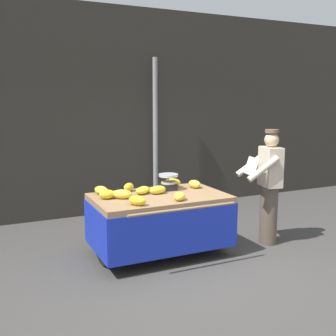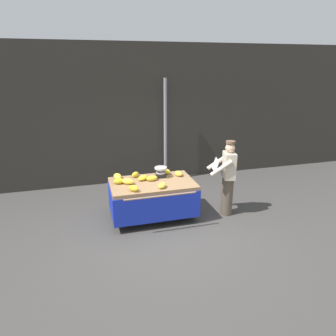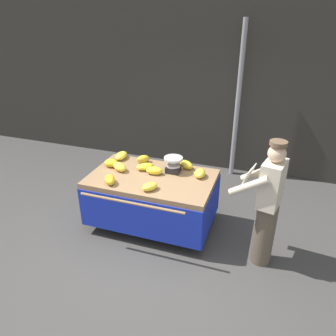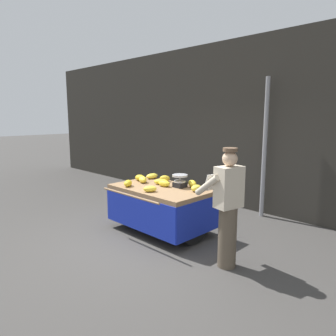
{
  "view_description": "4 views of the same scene",
  "coord_description": "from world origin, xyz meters",
  "views": [
    {
      "loc": [
        -2.36,
        -4.4,
        2.13
      ],
      "look_at": [
        0.04,
        0.73,
        1.19
      ],
      "focal_mm": 43.81,
      "sensor_mm": 36.0,
      "label": 1
    },
    {
      "loc": [
        -1.46,
        -5.37,
        3.25
      ],
      "look_at": [
        0.19,
        0.57,
        1.15
      ],
      "focal_mm": 32.44,
      "sensor_mm": 36.0,
      "label": 2
    },
    {
      "loc": [
        1.43,
        -3.25,
        3.03
      ],
      "look_at": [
        0.1,
        0.59,
        1.03
      ],
      "focal_mm": 34.46,
      "sensor_mm": 36.0,
      "label": 3
    },
    {
      "loc": [
        3.88,
        -3.28,
        2.16
      ],
      "look_at": [
        -0.03,
        0.66,
        1.21
      ],
      "focal_mm": 33.54,
      "sensor_mm": 36.0,
      "label": 4
    }
  ],
  "objects": [
    {
      "name": "banana_bunch_0",
      "position": [
        0.25,
        1.01,
        0.91
      ],
      "size": [
        0.28,
        0.24,
        0.13
      ],
      "primitive_type": "ellipsoid",
      "rotation": [
        0.0,
        0.0,
        1.05
      ],
      "color": "yellow",
      "rests_on": "banana_cart"
    },
    {
      "name": "banana_bunch_1",
      "position": [
        0.51,
        0.81,
        0.91
      ],
      "size": [
        0.17,
        0.24,
        0.12
      ],
      "primitive_type": "ellipsoid",
      "rotation": [
        0.0,
        0.0,
        0.08
      ],
      "color": "yellow",
      "rests_on": "banana_cart"
    },
    {
      "name": "banana_bunch_2",
      "position": [
        -0.33,
        0.77,
        0.9
      ],
      "size": [
        0.31,
        0.29,
        0.1
      ],
      "primitive_type": "ellipsoid",
      "rotation": [
        0.0,
        0.0,
        2.24
      ],
      "color": "yellow",
      "rests_on": "banana_cart"
    },
    {
      "name": "weighing_scale",
      "position": [
        0.1,
        0.84,
        0.97
      ],
      "size": [
        0.28,
        0.28,
        0.24
      ],
      "color": "black",
      "rests_on": "banana_cart"
    },
    {
      "name": "vendor_person",
      "position": [
        1.49,
        0.32,
        0.87
      ],
      "size": [
        0.65,
        0.6,
        1.71
      ],
      "color": "brown",
      "rests_on": "ground"
    },
    {
      "name": "banana_bunch_8",
      "position": [
        -0.86,
        0.7,
        0.91
      ],
      "size": [
        0.23,
        0.18,
        0.12
      ],
      "primitive_type": "ellipsoid",
      "rotation": [
        0.0,
        0.0,
        1.65
      ],
      "color": "gold",
      "rests_on": "banana_cart"
    },
    {
      "name": "banana_bunch_9",
      "position": [
        -0.45,
        1.0,
        0.91
      ],
      "size": [
        0.23,
        0.22,
        0.12
      ],
      "primitive_type": "ellipsoid",
      "rotation": [
        0.0,
        0.0,
        2.32
      ],
      "color": "gold",
      "rests_on": "banana_cart"
    },
    {
      "name": "banana_bunch_6",
      "position": [
        -0.14,
        0.68,
        0.91
      ],
      "size": [
        0.26,
        0.17,
        0.12
      ],
      "primitive_type": "ellipsoid",
      "rotation": [
        0.0,
        0.0,
        1.69
      ],
      "color": "yellow",
      "rests_on": "banana_cart"
    },
    {
      "name": "banana_bunch_7",
      "position": [
        -0.68,
        0.62,
        0.91
      ],
      "size": [
        0.3,
        0.27,
        0.12
      ],
      "primitive_type": "ellipsoid",
      "rotation": [
        0.0,
        0.0,
        1.0
      ],
      "color": "yellow",
      "rests_on": "banana_cart"
    },
    {
      "name": "back_wall",
      "position": [
        0.0,
        3.08,
        1.92
      ],
      "size": [
        16.0,
        0.24,
        3.83
      ],
      "primitive_type": "cube",
      "color": "#2D2B26",
      "rests_on": "ground"
    },
    {
      "name": "banana_bunch_3",
      "position": [
        -0.62,
        0.21,
        0.91
      ],
      "size": [
        0.25,
        0.28,
        0.12
      ],
      "primitive_type": "ellipsoid",
      "rotation": [
        0.0,
        0.0,
        0.61
      ],
      "color": "gold",
      "rests_on": "banana_cart"
    },
    {
      "name": "banana_bunch_4",
      "position": [
        -0.85,
        1.02,
        0.9
      ],
      "size": [
        0.18,
        0.3,
        0.11
      ],
      "primitive_type": "ellipsoid",
      "rotation": [
        0.0,
        0.0,
        0.05
      ],
      "color": "yellow",
      "rests_on": "banana_cart"
    },
    {
      "name": "street_pole",
      "position": [
        0.72,
        2.76,
        1.46
      ],
      "size": [
        0.09,
        0.09,
        2.92
      ],
      "primitive_type": "cylinder",
      "color": "gray",
      "rests_on": "ground"
    },
    {
      "name": "ground_plane",
      "position": [
        0.0,
        0.0,
        0.0
      ],
      "size": [
        60.0,
        60.0,
        0.0
      ],
      "primitive_type": "plane",
      "color": "#423F3D"
    },
    {
      "name": "banana_cart",
      "position": [
        -0.15,
        0.6,
        0.63
      ],
      "size": [
        1.83,
        1.3,
        0.85
      ],
      "color": "#93704C",
      "rests_on": "ground"
    },
    {
      "name": "banana_bunch_5",
      "position": [
        -0.03,
        0.22,
        0.9
      ],
      "size": [
        0.25,
        0.27,
        0.1
      ],
      "primitive_type": "ellipsoid",
      "rotation": [
        0.0,
        0.0,
        2.52
      ],
      "color": "yellow",
      "rests_on": "banana_cart"
    }
  ]
}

